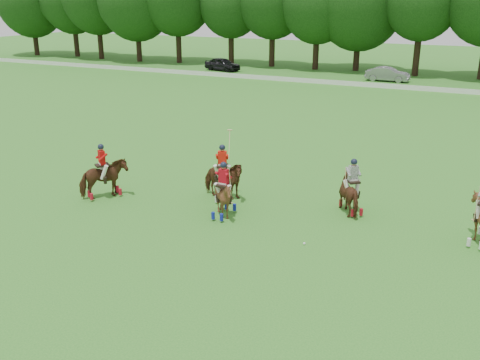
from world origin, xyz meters
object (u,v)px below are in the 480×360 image
at_px(car_mid, 388,74).
at_px(polo_red_a, 103,178).
at_px(polo_red_c, 224,198).
at_px(polo_ball, 304,243).
at_px(car_left, 222,64).
at_px(polo_stripe_a, 352,194).
at_px(polo_red_b, 223,179).

bearing_deg(car_mid, polo_red_a, 173.97).
distance_m(polo_red_c, polo_ball, 3.93).
height_order(car_left, polo_stripe_a, polo_stripe_a).
bearing_deg(polo_red_b, car_mid, 90.45).
height_order(polo_red_a, polo_stripe_a, polo_red_a).
relative_size(polo_red_a, polo_red_b, 0.81).
bearing_deg(polo_red_c, polo_stripe_a, 30.69).
height_order(car_left, car_mid, car_left).
relative_size(car_left, polo_ball, 49.63).
relative_size(polo_red_a, polo_ball, 26.65).
relative_size(car_mid, polo_ball, 48.90).
xyz_separation_m(car_mid, polo_red_b, (0.29, -37.18, 0.15)).
bearing_deg(polo_stripe_a, polo_red_b, -170.85).
distance_m(car_mid, polo_stripe_a, 36.75).
bearing_deg(polo_ball, polo_red_c, 164.49).
bearing_deg(car_left, polo_red_c, -139.66).
distance_m(polo_red_a, polo_red_b, 5.13).
height_order(polo_red_c, polo_ball, polo_red_c).
bearing_deg(polo_ball, polo_red_a, 175.89).
relative_size(polo_red_c, polo_ball, 25.11).
distance_m(car_left, polo_red_a, 41.95).
distance_m(car_mid, polo_red_a, 39.53).
distance_m(polo_red_b, polo_stripe_a, 5.45).
bearing_deg(car_mid, polo_stripe_a, -170.79).
distance_m(car_mid, polo_red_b, 37.18).
relative_size(car_left, car_mid, 1.01).
bearing_deg(car_left, polo_ball, -136.20).
height_order(car_mid, polo_red_c, polo_red_c).
distance_m(car_left, polo_red_b, 41.92).
relative_size(car_mid, polo_red_c, 1.95).
distance_m(polo_red_a, polo_stripe_a, 10.48).
xyz_separation_m(car_left, car_mid, (19.07, 0.00, -0.04)).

